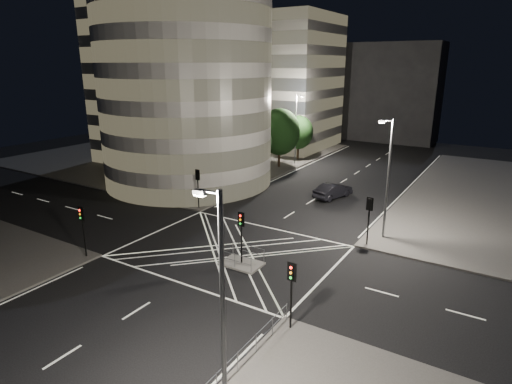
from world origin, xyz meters
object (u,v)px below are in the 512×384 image
Objects in this scene: traffic_signal_nl at (82,222)px; traffic_signal_island at (241,228)px; street_lamp_left_far at (296,127)px; street_lamp_right_near at (221,305)px; central_island at (242,264)px; traffic_signal_fr at (369,212)px; traffic_signal_nr at (291,283)px; traffic_signal_fl at (198,181)px; street_lamp_right_far at (388,176)px; sedan at (333,191)px; street_lamp_left_near at (222,147)px.

traffic_signal_island is (10.80, 5.30, 0.00)m from traffic_signal_nl.
traffic_signal_island is 33.61m from street_lamp_left_far.
central_island is at bearing 120.75° from street_lamp_right_near.
traffic_signal_nr is (0.00, -13.60, 0.00)m from traffic_signal_fr.
street_lamp_right_near is at bearing -48.76° from traffic_signal_fl.
traffic_signal_nl is 0.40× the size of street_lamp_right_near.
street_lamp_right_far is at bearing 73.89° from traffic_signal_fr.
street_lamp_right_far reaches higher than traffic_signal_nr.
street_lamp_left_far is at bearing 113.21° from street_lamp_right_near.
sedan is at bearing 124.11° from traffic_signal_fr.
traffic_signal_fl is at bearing 142.31° from traffic_signal_nr.
traffic_signal_fr is at bearing 37.69° from traffic_signal_nl.
traffic_signal_fl is 23.36m from street_lamp_left_far.
central_island is 12.36m from traffic_signal_nl.
street_lamp_left_far reaches higher than traffic_signal_nr.
traffic_signal_fr reaches higher than central_island.
street_lamp_left_far is at bearing 131.94° from street_lamp_right_far.
traffic_signal_nl is at bearing -88.06° from street_lamp_left_near.
traffic_signal_fr is (17.60, 13.60, 0.00)m from traffic_signal_nl.
traffic_signal_fl and traffic_signal_fr have the same top height.
traffic_signal_fr and traffic_signal_nr have the same top height.
street_lamp_left_near is (-11.44, 13.50, 5.47)m from central_island.
traffic_signal_nl is 0.40× the size of street_lamp_right_far.
street_lamp_left_near is at bearing 96.97° from traffic_signal_fl.
traffic_signal_nr is at bearing -90.00° from traffic_signal_fr.
traffic_signal_fl is at bearing 180.00° from traffic_signal_fr.
sedan reaches higher than central_island.
traffic_signal_nr is at bearing -92.30° from street_lamp_right_far.
traffic_signal_island is at bearing -37.54° from traffic_signal_fl.
traffic_signal_nl is 24.27m from street_lamp_right_far.
traffic_signal_fl is at bearing -83.03° from street_lamp_left_near.
traffic_signal_nr is 8.62m from traffic_signal_island.
traffic_signal_fl is at bearing -173.12° from street_lamp_right_far.
traffic_signal_fr is (6.80, 8.30, 2.84)m from central_island.
sedan is at bearing 106.67° from traffic_signal_nr.
traffic_signal_nl and traffic_signal_fr have the same top height.
traffic_signal_fl is 1.00× the size of traffic_signal_nl.
street_lamp_left_near is at bearing 91.94° from traffic_signal_nl.
traffic_signal_nl is 0.80× the size of sedan.
traffic_signal_fr is at bearing 0.00° from traffic_signal_fl.
central_island is 0.30× the size of street_lamp_right_near.
street_lamp_left_far reaches higher than traffic_signal_island.
traffic_signal_fl is at bearing 90.00° from traffic_signal_nl.
traffic_signal_fl is 0.40× the size of street_lamp_left_near.
sedan is at bearing 104.11° from street_lamp_right_near.
central_island is at bearing 0.00° from traffic_signal_island.
street_lamp_left_near and street_lamp_right_far have the same top height.
central_island is at bearing -70.05° from street_lamp_left_far.
central_island is 0.30× the size of street_lamp_left_near.
traffic_signal_nr is 0.40× the size of street_lamp_left_near.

